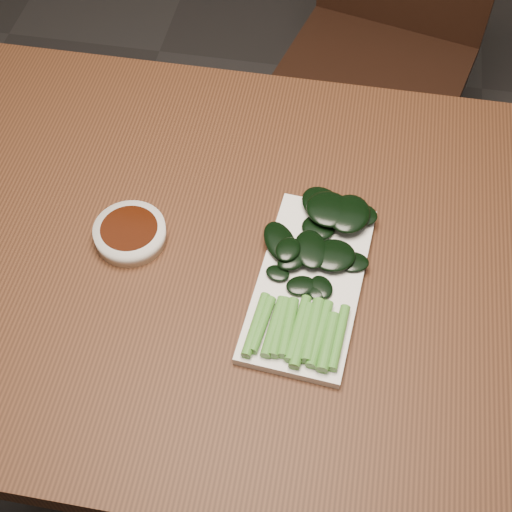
% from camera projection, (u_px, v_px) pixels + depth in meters
% --- Properties ---
extents(ground, '(6.00, 6.00, 0.00)m').
position_uv_depth(ground, '(246.00, 439.00, 1.67)').
color(ground, '#2C2929').
rests_on(ground, ground).
extents(table, '(1.40, 0.80, 0.75)m').
position_uv_depth(table, '(241.00, 278.00, 1.12)').
color(table, '#432313').
rests_on(table, ground).
extents(chair_far, '(0.53, 0.53, 0.89)m').
position_uv_depth(chair_far, '(384.00, 40.00, 1.76)').
color(chair_far, black).
rests_on(chair_far, ground).
extents(sauce_bowl, '(0.11, 0.11, 0.03)m').
position_uv_depth(sauce_bowl, '(130.00, 233.00, 1.06)').
color(sauce_bowl, white).
rests_on(sauce_bowl, table).
extents(serving_plate, '(0.17, 0.31, 0.01)m').
position_uv_depth(serving_plate, '(310.00, 283.00, 1.02)').
color(serving_plate, white).
rests_on(serving_plate, table).
extents(gai_lan, '(0.18, 0.33, 0.03)m').
position_uv_depth(gai_lan, '(315.00, 263.00, 1.02)').
color(gai_lan, '#4B8E31').
rests_on(gai_lan, serving_plate).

